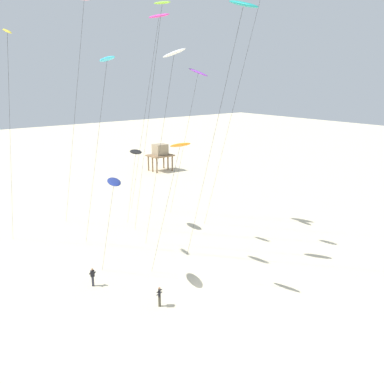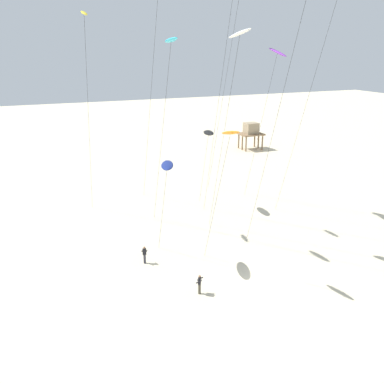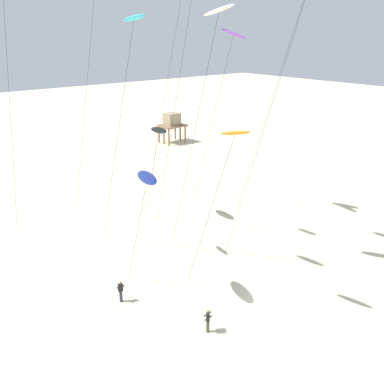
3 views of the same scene
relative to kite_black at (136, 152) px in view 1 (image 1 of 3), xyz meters
The scene contains 15 objects.
ground_plane 20.33m from the kite_black, 99.93° to the right, with size 260.00×260.00×0.00m, color beige.
kite_black is the anchor object (origin of this frame).
kite_yellow 17.87m from the kite_black, behind, with size 0.74×7.17×22.09m.
kite_lime 16.22m from the kite_black, 97.26° to the right, with size 0.95×7.94×24.60m.
kite_purple 11.39m from the kite_black, 28.70° to the right, with size 0.84×7.79×18.77m.
kite_cyan 14.38m from the kite_black, 133.36° to the right, with size 0.73×8.65×19.59m.
kite_teal 22.32m from the kite_black, 91.90° to the right, with size 0.99×9.14×23.74m.
kite_magenta 15.06m from the kite_black, ahead, with size 1.64×9.52×24.47m.
kite_white 14.99m from the kite_black, 101.65° to the right, with size 1.61×7.23×20.28m.
kite_orange 17.47m from the kite_black, 109.52° to the right, with size 0.74×6.07×13.04m.
kite_navy 14.73m from the kite_black, 128.43° to the right, with size 2.03×5.04×9.47m.
kite_pink 16.44m from the kite_black, 165.68° to the right, with size 1.07×10.69×25.27m.
kite_flyer_nearest 20.99m from the kite_black, 116.59° to the right, with size 0.71×0.72×1.67m.
kite_flyer_middle 17.58m from the kite_black, 136.35° to the right, with size 0.63×0.61×1.67m.
stilt_house 33.42m from the kite_black, 50.88° to the left, with size 4.44×3.59×5.10m.
Camera 1 is at (-23.45, -26.26, 17.98)m, focal length 41.87 mm.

